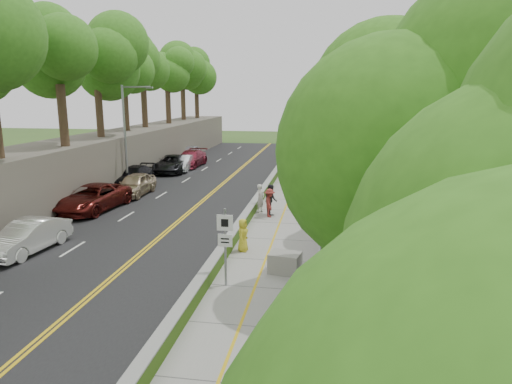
{
  "coord_description": "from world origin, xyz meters",
  "views": [
    {
      "loc": [
        4.82,
        -19.26,
        7.42
      ],
      "look_at": [
        0.5,
        8.0,
        1.4
      ],
      "focal_mm": 32.0,
      "sensor_mm": 36.0,
      "label": 1
    }
  ],
  "objects_px": {
    "streetlight": "(127,130)",
    "painter_0": "(243,235)",
    "car_1": "(28,237)",
    "construction_barrel": "(322,167)",
    "concrete_block": "(285,263)",
    "signpost": "(225,239)",
    "person_far": "(316,166)",
    "car_2": "(92,198)"
  },
  "relations": [
    {
      "from": "car_2",
      "to": "painter_0",
      "type": "distance_m",
      "value": 12.46
    },
    {
      "from": "car_1",
      "to": "concrete_block",
      "type": "bearing_deg",
      "value": 2.7
    },
    {
      "from": "concrete_block",
      "to": "person_far",
      "type": "distance_m",
      "value": 22.87
    },
    {
      "from": "painter_0",
      "to": "car_1",
      "type": "bearing_deg",
      "value": 104.44
    },
    {
      "from": "signpost",
      "to": "construction_barrel",
      "type": "distance_m",
      "value": 27.34
    },
    {
      "from": "construction_barrel",
      "to": "person_far",
      "type": "bearing_deg",
      "value": -99.95
    },
    {
      "from": "painter_0",
      "to": "person_far",
      "type": "relative_size",
      "value": 0.85
    },
    {
      "from": "streetlight",
      "to": "car_2",
      "type": "bearing_deg",
      "value": -85.49
    },
    {
      "from": "person_far",
      "to": "car_2",
      "type": "bearing_deg",
      "value": 68.03
    },
    {
      "from": "car_1",
      "to": "car_2",
      "type": "bearing_deg",
      "value": 102.31
    },
    {
      "from": "car_2",
      "to": "concrete_block",
      "type": "bearing_deg",
      "value": -27.64
    },
    {
      "from": "streetlight",
      "to": "signpost",
      "type": "height_order",
      "value": "streetlight"
    },
    {
      "from": "streetlight",
      "to": "person_far",
      "type": "relative_size",
      "value": 4.31
    },
    {
      "from": "streetlight",
      "to": "construction_barrel",
      "type": "bearing_deg",
      "value": 34.35
    },
    {
      "from": "painter_0",
      "to": "streetlight",
      "type": "bearing_deg",
      "value": 46.16
    },
    {
      "from": "streetlight",
      "to": "signpost",
      "type": "distance_m",
      "value": 20.72
    },
    {
      "from": "concrete_block",
      "to": "car_1",
      "type": "relative_size",
      "value": 0.28
    },
    {
      "from": "streetlight",
      "to": "painter_0",
      "type": "xyz_separation_m",
      "value": [
        11.44,
        -13.0,
        -3.8
      ]
    },
    {
      "from": "concrete_block",
      "to": "person_far",
      "type": "bearing_deg",
      "value": 88.36
    },
    {
      "from": "car_1",
      "to": "construction_barrel",
      "type": "bearing_deg",
      "value": 67.36
    },
    {
      "from": "car_1",
      "to": "car_2",
      "type": "distance_m",
      "value": 7.8
    },
    {
      "from": "concrete_block",
      "to": "car_1",
      "type": "bearing_deg",
      "value": 177.12
    },
    {
      "from": "person_far",
      "to": "concrete_block",
      "type": "bearing_deg",
      "value": 109.93
    },
    {
      "from": "concrete_block",
      "to": "car_1",
      "type": "distance_m",
      "value": 12.22
    },
    {
      "from": "concrete_block",
      "to": "car_2",
      "type": "relative_size",
      "value": 0.21
    },
    {
      "from": "streetlight",
      "to": "car_1",
      "type": "xyz_separation_m",
      "value": [
        1.46,
        -14.7,
        -3.85
      ]
    },
    {
      "from": "streetlight",
      "to": "car_2",
      "type": "relative_size",
      "value": 1.35
    },
    {
      "from": "car_2",
      "to": "painter_0",
      "type": "height_order",
      "value": "car_2"
    },
    {
      "from": "signpost",
      "to": "painter_0",
      "type": "relative_size",
      "value": 1.95
    },
    {
      "from": "streetlight",
      "to": "painter_0",
      "type": "distance_m",
      "value": 17.73
    },
    {
      "from": "signpost",
      "to": "car_1",
      "type": "distance_m",
      "value": 10.38
    },
    {
      "from": "construction_barrel",
      "to": "concrete_block",
      "type": "relative_size",
      "value": 0.72
    },
    {
      "from": "concrete_block",
      "to": "car_2",
      "type": "distance_m",
      "value": 15.56
    },
    {
      "from": "person_far",
      "to": "signpost",
      "type": "bearing_deg",
      "value": 105.05
    },
    {
      "from": "signpost",
      "to": "car_1",
      "type": "relative_size",
      "value": 0.68
    },
    {
      "from": "concrete_block",
      "to": "person_far",
      "type": "height_order",
      "value": "person_far"
    },
    {
      "from": "painter_0",
      "to": "signpost",
      "type": "bearing_deg",
      "value": -174.21
    },
    {
      "from": "car_1",
      "to": "painter_0",
      "type": "xyz_separation_m",
      "value": [
        9.98,
        1.7,
        0.05
      ]
    },
    {
      "from": "signpost",
      "to": "concrete_block",
      "type": "distance_m",
      "value": 3.12
    },
    {
      "from": "concrete_block",
      "to": "car_2",
      "type": "height_order",
      "value": "car_2"
    },
    {
      "from": "construction_barrel",
      "to": "person_far",
      "type": "height_order",
      "value": "person_far"
    },
    {
      "from": "construction_barrel",
      "to": "concrete_block",
      "type": "height_order",
      "value": "construction_barrel"
    }
  ]
}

